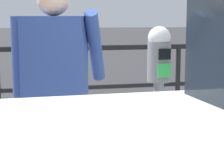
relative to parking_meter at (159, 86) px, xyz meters
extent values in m
cylinder|color=slate|center=(0.00, 0.00, -0.45)|extent=(0.07, 0.07, 0.96)
cylinder|color=slate|center=(0.00, 0.00, 0.16)|extent=(0.15, 0.15, 0.26)
sphere|color=silver|center=(0.00, 0.00, 0.32)|extent=(0.15, 0.15, 0.15)
cube|color=black|center=(0.01, -0.08, 0.22)|extent=(0.09, 0.02, 0.07)
cube|color=green|center=(0.01, -0.08, 0.11)|extent=(0.09, 0.02, 0.09)
cylinder|color=black|center=(-0.76, 0.25, -0.54)|extent=(0.15, 0.15, 0.80)
cylinder|color=black|center=(-0.57, 0.18, -0.54)|extent=(0.15, 0.15, 0.80)
cube|color=#2D478C|center=(-0.67, 0.21, 0.16)|extent=(0.47, 0.35, 0.60)
sphere|color=beige|center=(-0.67, 0.21, 0.57)|extent=(0.22, 0.22, 0.22)
cylinder|color=#2D478C|center=(-0.90, 0.30, 0.18)|extent=(0.09, 0.09, 0.56)
cylinder|color=#2D478C|center=(-0.38, 0.26, 0.25)|extent=(0.23, 0.40, 0.52)
cylinder|color=black|center=(-0.03, 2.19, 0.11)|extent=(24.00, 0.06, 0.06)
cylinder|color=black|center=(-0.03, 2.19, -0.36)|extent=(24.00, 0.05, 0.05)
cylinder|color=black|center=(1.06, 2.19, -0.41)|extent=(0.06, 0.06, 1.05)
camera|label=1|loc=(-0.94, -2.53, 0.43)|focal=65.44mm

